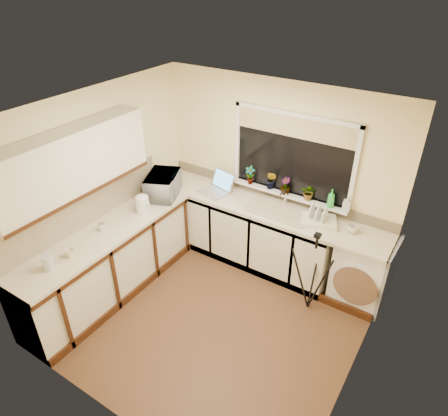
# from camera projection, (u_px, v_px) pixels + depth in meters

# --- Properties ---
(floor) EXTENTS (3.20, 3.20, 0.00)m
(floor) POSITION_uv_depth(u_px,v_px,m) (213.00, 316.00, 4.84)
(floor) COLOR #523921
(floor) RESTS_ON ground
(ceiling) EXTENTS (3.20, 3.20, 0.00)m
(ceiling) POSITION_uv_depth(u_px,v_px,m) (209.00, 115.00, 3.57)
(ceiling) COLOR white
(ceiling) RESTS_ON ground
(wall_back) EXTENTS (3.20, 0.00, 3.20)m
(wall_back) POSITION_uv_depth(u_px,v_px,m) (277.00, 175.00, 5.28)
(wall_back) COLOR #FFE8AA
(wall_back) RESTS_ON ground
(wall_front) EXTENTS (3.20, 0.00, 3.20)m
(wall_front) POSITION_uv_depth(u_px,v_px,m) (101.00, 325.00, 3.13)
(wall_front) COLOR #FFE8AA
(wall_front) RESTS_ON ground
(wall_left) EXTENTS (0.00, 3.00, 3.00)m
(wall_left) POSITION_uv_depth(u_px,v_px,m) (102.00, 190.00, 4.94)
(wall_left) COLOR #FFE8AA
(wall_left) RESTS_ON ground
(wall_right) EXTENTS (0.00, 3.00, 3.00)m
(wall_right) POSITION_uv_depth(u_px,v_px,m) (368.00, 289.00, 3.47)
(wall_right) COLOR #FFE8AA
(wall_right) RESTS_ON ground
(base_cabinet_back) EXTENTS (2.55, 0.60, 0.86)m
(base_cabinet_back) POSITION_uv_depth(u_px,v_px,m) (242.00, 229.00, 5.63)
(base_cabinet_back) COLOR silver
(base_cabinet_back) RESTS_ON floor
(base_cabinet_left) EXTENTS (0.54, 2.40, 0.86)m
(base_cabinet_left) POSITION_uv_depth(u_px,v_px,m) (111.00, 263.00, 5.00)
(base_cabinet_left) COLOR silver
(base_cabinet_left) RESTS_ON floor
(worktop_back) EXTENTS (3.20, 0.60, 0.04)m
(worktop_back) POSITION_uv_depth(u_px,v_px,m) (264.00, 208.00, 5.25)
(worktop_back) COLOR beige
(worktop_back) RESTS_ON base_cabinet_back
(worktop_left) EXTENTS (0.60, 2.40, 0.04)m
(worktop_left) POSITION_uv_depth(u_px,v_px,m) (105.00, 233.00, 4.77)
(worktop_left) COLOR beige
(worktop_left) RESTS_ON base_cabinet_left
(upper_cabinet) EXTENTS (0.28, 1.90, 0.70)m
(upper_cabinet) POSITION_uv_depth(u_px,v_px,m) (71.00, 163.00, 4.25)
(upper_cabinet) COLOR silver
(upper_cabinet) RESTS_ON wall_left
(splashback_left) EXTENTS (0.02, 2.40, 0.45)m
(splashback_left) POSITION_uv_depth(u_px,v_px,m) (84.00, 208.00, 4.77)
(splashback_left) COLOR beige
(splashback_left) RESTS_ON wall_left
(splashback_back) EXTENTS (3.20, 0.02, 0.14)m
(splashback_back) POSITION_uv_depth(u_px,v_px,m) (275.00, 193.00, 5.41)
(splashback_back) COLOR beige
(splashback_back) RESTS_ON wall_back
(window_glass) EXTENTS (1.50, 0.02, 1.00)m
(window_glass) POSITION_uv_depth(u_px,v_px,m) (293.00, 156.00, 5.01)
(window_glass) COLOR black
(window_glass) RESTS_ON wall_back
(window_blind) EXTENTS (1.50, 0.02, 0.25)m
(window_blind) POSITION_uv_depth(u_px,v_px,m) (294.00, 127.00, 4.80)
(window_blind) COLOR tan
(window_blind) RESTS_ON wall_back
(windowsill) EXTENTS (1.60, 0.14, 0.03)m
(windowsill) POSITION_uv_depth(u_px,v_px,m) (287.00, 194.00, 5.24)
(windowsill) COLOR white
(windowsill) RESTS_ON wall_back
(sink) EXTENTS (0.82, 0.46, 0.03)m
(sink) POSITION_uv_depth(u_px,v_px,m) (279.00, 210.00, 5.14)
(sink) COLOR tan
(sink) RESTS_ON worktop_back
(faucet) EXTENTS (0.03, 0.03, 0.24)m
(faucet) POSITION_uv_depth(u_px,v_px,m) (285.00, 197.00, 5.21)
(faucet) COLOR silver
(faucet) RESTS_ON worktop_back
(washing_machine) EXTENTS (0.64, 0.62, 0.88)m
(washing_machine) POSITION_uv_depth(u_px,v_px,m) (363.00, 269.00, 4.89)
(washing_machine) COLOR white
(washing_machine) RESTS_ON floor
(laptop) EXTENTS (0.45, 0.45, 0.26)m
(laptop) POSITION_uv_depth(u_px,v_px,m) (218.00, 186.00, 5.55)
(laptop) COLOR #A8A8B0
(laptop) RESTS_ON worktop_back
(kettle) EXTENTS (0.17, 0.17, 0.22)m
(kettle) POSITION_uv_depth(u_px,v_px,m) (143.00, 205.00, 5.06)
(kettle) COLOR white
(kettle) RESTS_ON worktop_left
(dish_rack) EXTENTS (0.49, 0.44, 0.06)m
(dish_rack) POSITION_uv_depth(u_px,v_px,m) (319.00, 221.00, 4.89)
(dish_rack) COLOR silver
(dish_rack) RESTS_ON worktop_back
(tripod) EXTENTS (0.69, 0.69, 1.08)m
(tripod) POSITION_uv_depth(u_px,v_px,m) (312.00, 272.00, 4.69)
(tripod) COLOR black
(tripod) RESTS_ON floor
(glass_jug) EXTENTS (0.11, 0.11, 0.16)m
(glass_jug) POSITION_uv_depth(u_px,v_px,m) (48.00, 263.00, 4.15)
(glass_jug) COLOR silver
(glass_jug) RESTS_ON worktop_left
(steel_jar) EXTENTS (0.07, 0.07, 0.10)m
(steel_jar) POSITION_uv_depth(u_px,v_px,m) (102.00, 227.00, 4.75)
(steel_jar) COLOR silver
(steel_jar) RESTS_ON worktop_left
(microwave) EXTENTS (0.57, 0.66, 0.31)m
(microwave) POSITION_uv_depth(u_px,v_px,m) (163.00, 185.00, 5.41)
(microwave) COLOR silver
(microwave) RESTS_ON worktop_left
(plant_a) EXTENTS (0.15, 0.11, 0.25)m
(plant_a) POSITION_uv_depth(u_px,v_px,m) (250.00, 175.00, 5.39)
(plant_a) COLOR #999999
(plant_a) RESTS_ON windowsill
(plant_b) EXTENTS (0.16, 0.15, 0.25)m
(plant_b) POSITION_uv_depth(u_px,v_px,m) (271.00, 180.00, 5.27)
(plant_b) COLOR #999999
(plant_b) RESTS_ON windowsill
(plant_c) EXTENTS (0.16, 0.16, 0.22)m
(plant_c) POSITION_uv_depth(u_px,v_px,m) (285.00, 186.00, 5.16)
(plant_c) COLOR #999999
(plant_c) RESTS_ON windowsill
(plant_d) EXTENTS (0.20, 0.18, 0.20)m
(plant_d) POSITION_uv_depth(u_px,v_px,m) (309.00, 192.00, 5.04)
(plant_d) COLOR #999999
(plant_d) RESTS_ON windowsill
(soap_bottle_green) EXTENTS (0.12, 0.12, 0.23)m
(soap_bottle_green) POSITION_uv_depth(u_px,v_px,m) (331.00, 198.00, 4.89)
(soap_bottle_green) COLOR green
(soap_bottle_green) RESTS_ON windowsill
(soap_bottle_clear) EXTENTS (0.10, 0.10, 0.20)m
(soap_bottle_clear) POSITION_uv_depth(u_px,v_px,m) (347.00, 204.00, 4.82)
(soap_bottle_clear) COLOR #999999
(soap_bottle_clear) RESTS_ON windowsill
(cup_back) EXTENTS (0.15, 0.15, 0.09)m
(cup_back) POSITION_uv_depth(u_px,v_px,m) (353.00, 229.00, 4.72)
(cup_back) COLOR silver
(cup_back) RESTS_ON worktop_back
(cup_left) EXTENTS (0.12, 0.12, 0.09)m
(cup_left) POSITION_uv_depth(u_px,v_px,m) (70.00, 253.00, 4.34)
(cup_left) COLOR beige
(cup_left) RESTS_ON worktop_left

